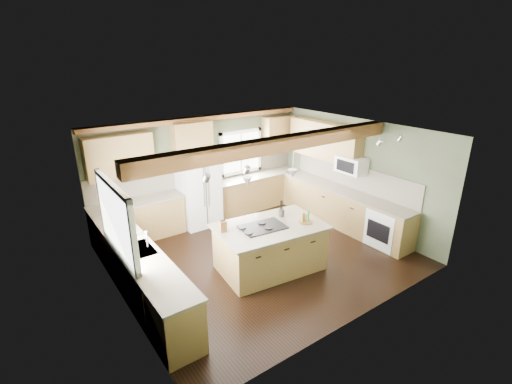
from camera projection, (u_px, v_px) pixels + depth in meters
floor at (260, 255)px, 7.79m from camera, size 5.60×5.60×0.00m
ceiling at (261, 132)px, 6.88m from camera, size 5.60×5.60×0.00m
wall_back at (202, 168)px, 9.25m from camera, size 5.60×0.00×5.60m
wall_left at (117, 235)px, 5.82m from camera, size 0.00×5.00×5.00m
wall_right at (355, 173)px, 8.86m from camera, size 0.00×5.00×5.00m
ceiling_beam at (277, 144)px, 6.55m from camera, size 5.55×0.26×0.26m
soffit_trim at (201, 119)px, 8.74m from camera, size 5.55×0.20×0.10m
backsplash_back at (202, 172)px, 9.27m from camera, size 5.58×0.03×0.58m
backsplash_right at (352, 176)px, 8.92m from camera, size 0.03×3.70×0.58m
base_cab_back_left at (139, 221)px, 8.34m from camera, size 2.02×0.60×0.88m
counter_back_left at (136, 202)px, 8.18m from camera, size 2.06×0.64×0.04m
base_cab_back_right at (257, 192)px, 10.13m from camera, size 2.62×0.60×0.88m
counter_back_right at (257, 176)px, 9.97m from camera, size 2.66×0.64×0.04m
base_cab_left at (140, 274)px, 6.32m from camera, size 0.60×3.70×0.88m
counter_left at (137, 251)px, 6.16m from camera, size 0.64×3.74×0.04m
base_cab_right at (342, 208)px, 9.04m from camera, size 0.60×3.70×0.88m
counter_right at (343, 191)px, 8.88m from camera, size 0.64×3.74×0.04m
upper_cab_back_left at (119, 156)px, 7.80m from camera, size 1.40×0.35×0.90m
upper_cab_over_fridge at (192, 137)px, 8.65m from camera, size 0.96×0.35×0.70m
upper_cab_right at (324, 140)px, 9.23m from camera, size 0.35×2.20×0.90m
upper_cab_back_corner at (278, 133)px, 10.14m from camera, size 0.90×0.35×0.90m
window_left at (115, 219)px, 5.78m from camera, size 0.04×1.60×1.05m
window_back at (240, 152)px, 9.77m from camera, size 1.10×0.04×1.00m
sink at (137, 250)px, 6.15m from camera, size 0.50×0.65×0.03m
faucet at (147, 240)px, 6.20m from camera, size 0.02×0.02×0.28m
dishwasher at (172, 316)px, 5.33m from camera, size 0.60×0.60×0.84m
oven at (387, 228)px, 8.04m from camera, size 0.60×0.72×0.84m
microwave at (351, 165)px, 8.62m from camera, size 0.40×0.70×0.38m
pendant_left at (247, 182)px, 6.46m from camera, size 0.18×0.18×0.16m
pendant_right at (293, 174)px, 6.89m from camera, size 0.18×0.18×0.16m
refrigerator at (199, 190)px, 8.93m from camera, size 0.90×0.74×1.80m
island at (270, 248)px, 7.18m from camera, size 2.03×1.38×0.88m
island_top at (270, 227)px, 7.02m from camera, size 2.17×1.52×0.04m
cooktop at (263, 227)px, 6.94m from camera, size 0.88×0.64×0.02m
knife_block at (223, 227)px, 6.74m from camera, size 0.13×0.11×0.20m
utensil_crock at (281, 213)px, 7.39m from camera, size 0.15×0.15×0.15m
bottle_tray at (306, 217)px, 7.11m from camera, size 0.34×0.34×0.24m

